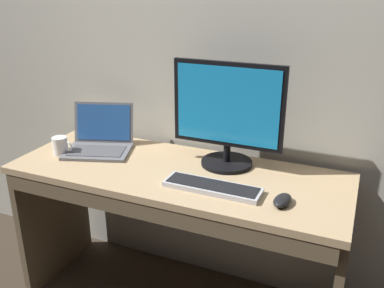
{
  "coord_description": "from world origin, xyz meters",
  "views": [
    {
      "loc": [
        0.75,
        -1.58,
        1.58
      ],
      "look_at": [
        0.07,
        0.0,
        0.9
      ],
      "focal_mm": 39.6,
      "sensor_mm": 36.0,
      "label": 1
    }
  ],
  "objects_px": {
    "computer_mouse": "(282,200)",
    "coffee_mug": "(61,146)",
    "wired_keyboard": "(212,187)",
    "external_monitor": "(227,117)",
    "laptop_space_gray": "(100,141)"
  },
  "relations": [
    {
      "from": "wired_keyboard",
      "to": "computer_mouse",
      "type": "relative_size",
      "value": 3.6
    },
    {
      "from": "computer_mouse",
      "to": "coffee_mug",
      "type": "height_order",
      "value": "coffee_mug"
    },
    {
      "from": "external_monitor",
      "to": "computer_mouse",
      "type": "xyz_separation_m",
      "value": [
        0.32,
        -0.26,
        -0.22
      ]
    },
    {
      "from": "computer_mouse",
      "to": "coffee_mug",
      "type": "xyz_separation_m",
      "value": [
        -1.11,
        0.07,
        0.03
      ]
    },
    {
      "from": "computer_mouse",
      "to": "coffee_mug",
      "type": "distance_m",
      "value": 1.12
    },
    {
      "from": "laptop_space_gray",
      "to": "coffee_mug",
      "type": "height_order",
      "value": "laptop_space_gray"
    },
    {
      "from": "laptop_space_gray",
      "to": "external_monitor",
      "type": "bearing_deg",
      "value": 5.99
    },
    {
      "from": "computer_mouse",
      "to": "wired_keyboard",
      "type": "bearing_deg",
      "value": -174.0
    },
    {
      "from": "laptop_space_gray",
      "to": "coffee_mug",
      "type": "bearing_deg",
      "value": -138.86
    },
    {
      "from": "computer_mouse",
      "to": "coffee_mug",
      "type": "bearing_deg",
      "value": -175.95
    },
    {
      "from": "laptop_space_gray",
      "to": "external_monitor",
      "type": "relative_size",
      "value": 0.75
    },
    {
      "from": "external_monitor",
      "to": "coffee_mug",
      "type": "distance_m",
      "value": 0.84
    },
    {
      "from": "wired_keyboard",
      "to": "computer_mouse",
      "type": "xyz_separation_m",
      "value": [
        0.29,
        -0.01,
        0.01
      ]
    },
    {
      "from": "external_monitor",
      "to": "computer_mouse",
      "type": "height_order",
      "value": "external_monitor"
    },
    {
      "from": "laptop_space_gray",
      "to": "computer_mouse",
      "type": "relative_size",
      "value": 3.39
    }
  ]
}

